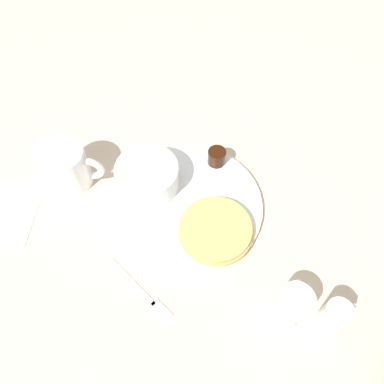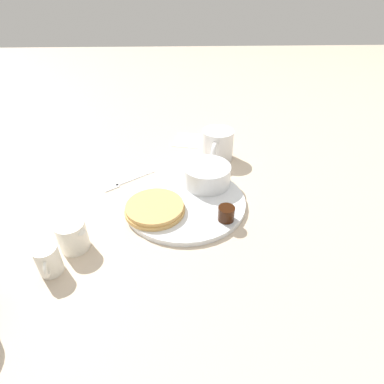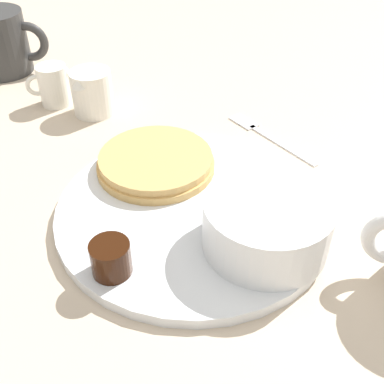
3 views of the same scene
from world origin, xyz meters
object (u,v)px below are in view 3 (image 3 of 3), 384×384
object	(u,v)px
plate	(194,210)
fork	(262,132)
bowl	(267,222)
creamer_pitcher_far	(53,85)
creamer_pitcher_near	(93,92)

from	to	relation	value
plate	fork	size ratio (longest dim) A/B	2.22
bowl	creamer_pitcher_far	bearing A→B (deg)	-139.58
bowl	fork	size ratio (longest dim) A/B	0.92
plate	creamer_pitcher_near	world-z (taller)	creamer_pitcher_near
plate	creamer_pitcher_far	xyz separation A→B (m)	(-0.24, -0.19, 0.02)
plate	creamer_pitcher_far	bearing A→B (deg)	-142.07
plate	bowl	xyz separation A→B (m)	(0.06, 0.07, 0.03)
plate	bowl	distance (m)	0.09
bowl	creamer_pitcher_near	distance (m)	0.34
creamer_pitcher_far	plate	bearing A→B (deg)	37.93
creamer_pitcher_near	fork	distance (m)	0.24
fork	plate	bearing A→B (deg)	-30.64
bowl	creamer_pitcher_near	size ratio (longest dim) A/B	1.55
plate	bowl	bearing A→B (deg)	49.46
creamer_pitcher_near	plate	bearing A→B (deg)	31.03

